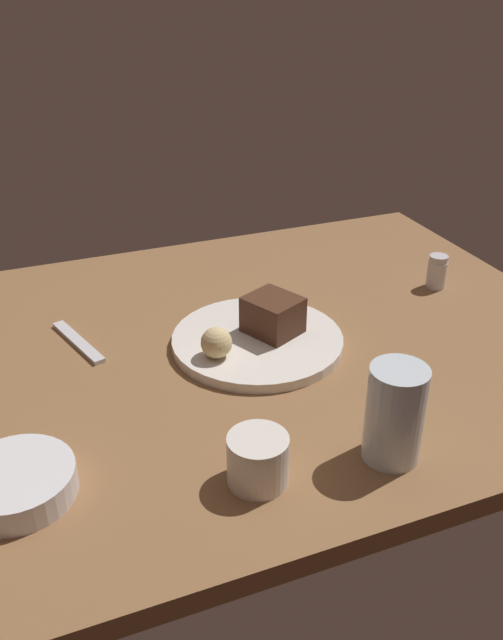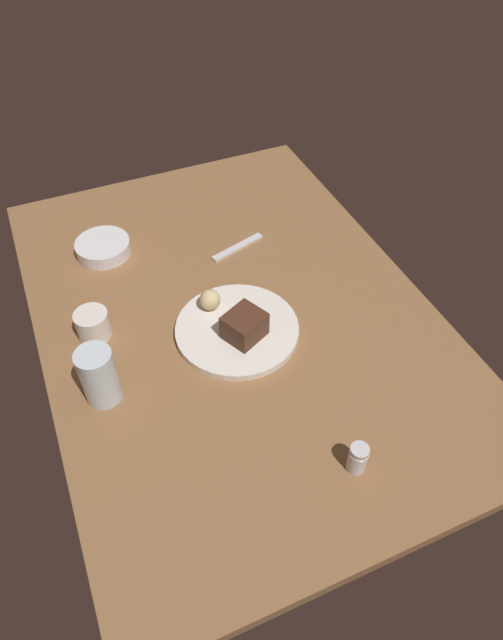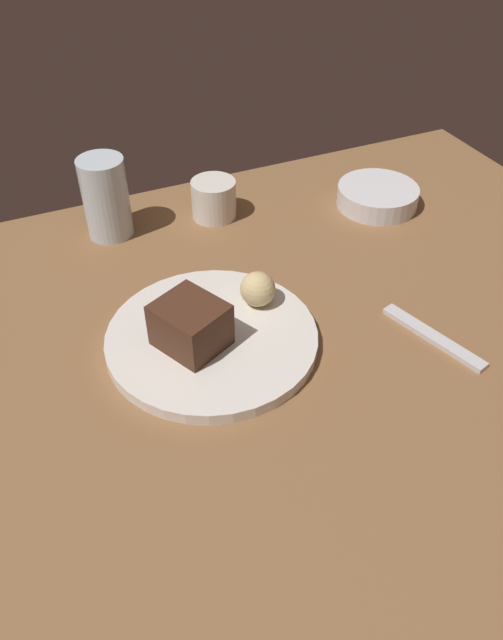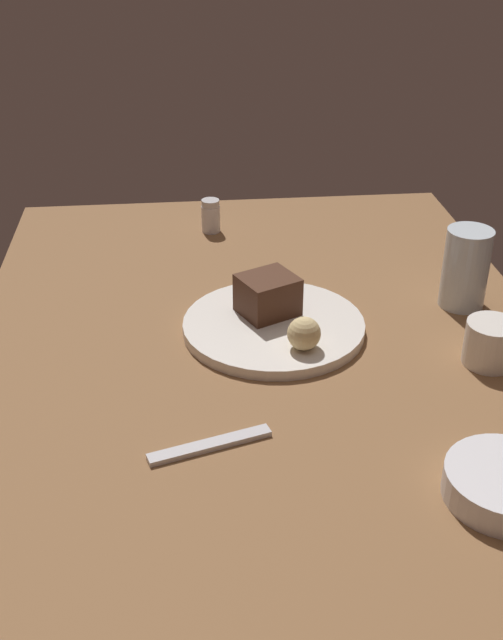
# 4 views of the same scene
# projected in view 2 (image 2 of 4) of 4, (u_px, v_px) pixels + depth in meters

# --- Properties ---
(dining_table) EXTENTS (1.20, 0.84, 0.03)m
(dining_table) POSITION_uv_depth(u_px,v_px,m) (234.00, 315.00, 1.26)
(dining_table) COLOR brown
(dining_table) RESTS_ON ground
(dessert_plate) EXTENTS (0.27, 0.27, 0.02)m
(dessert_plate) POSITION_uv_depth(u_px,v_px,m) (237.00, 329.00, 1.20)
(dessert_plate) COLOR white
(dessert_plate) RESTS_ON dining_table
(chocolate_cake_slice) EXTENTS (0.10, 0.10, 0.06)m
(chocolate_cake_slice) POSITION_uv_depth(u_px,v_px,m) (244.00, 326.00, 1.16)
(chocolate_cake_slice) COLOR #472819
(chocolate_cake_slice) RESTS_ON dessert_plate
(bread_roll) EXTENTS (0.05, 0.05, 0.05)m
(bread_roll) POSITION_uv_depth(u_px,v_px,m) (210.00, 300.00, 1.22)
(bread_roll) COLOR #DBC184
(bread_roll) RESTS_ON dessert_plate
(salt_shaker) EXTENTS (0.03, 0.03, 0.06)m
(salt_shaker) POSITION_uv_depth(u_px,v_px,m) (358.00, 458.00, 0.97)
(salt_shaker) COLOR silver
(salt_shaker) RESTS_ON dining_table
(water_glass) EXTENTS (0.07, 0.07, 0.12)m
(water_glass) POSITION_uv_depth(u_px,v_px,m) (99.00, 376.00, 1.05)
(water_glass) COLOR silver
(water_glass) RESTS_ON dining_table
(side_bowl) EXTENTS (0.13, 0.13, 0.03)m
(side_bowl) POSITION_uv_depth(u_px,v_px,m) (103.00, 247.00, 1.38)
(side_bowl) COLOR silver
(side_bowl) RESTS_ON dining_table
(coffee_cup) EXTENTS (0.07, 0.07, 0.06)m
(coffee_cup) POSITION_uv_depth(u_px,v_px,m) (93.00, 324.00, 1.18)
(coffee_cup) COLOR silver
(coffee_cup) RESTS_ON dining_table
(dessert_spoon) EXTENTS (0.06, 0.15, 0.01)m
(dessert_spoon) POSITION_uv_depth(u_px,v_px,m) (238.00, 247.00, 1.40)
(dessert_spoon) COLOR silver
(dessert_spoon) RESTS_ON dining_table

